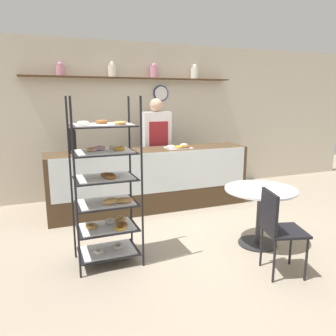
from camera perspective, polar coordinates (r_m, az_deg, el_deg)
The scene contains 9 objects.
ground_plane at distance 4.33m, azimuth 2.00°, elevation -11.72°, with size 14.00×14.00×0.00m, color gray.
back_wall at distance 6.03m, azimuth -6.25°, elevation 8.45°, with size 10.00×0.30×2.70m.
display_counter at distance 5.19m, azimuth -3.02°, elevation -1.99°, with size 3.16×0.62×0.96m.
pastry_rack at distance 3.47m, azimuth -10.64°, elevation -3.65°, with size 0.67×0.47×1.77m.
person_worker at distance 5.66m, azimuth -2.00°, elevation 4.05°, with size 0.48×0.23×1.74m.
cafe_table at distance 4.05m, azimuth 15.70°, elevation -5.73°, with size 0.84×0.84×0.70m.
cafe_chair at distance 3.44m, azimuth 18.45°, elevation -9.25°, with size 0.47×0.47×0.87m.
coffee_carafe at distance 4.92m, azimuth -16.34°, elevation 4.60°, with size 0.11×0.11×0.37m.
donut_tray_counter at distance 5.21m, azimuth 1.90°, elevation 3.70°, with size 0.40×0.31×0.05m.
Camera 1 is at (-1.58, -3.62, 1.75)m, focal length 35.00 mm.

